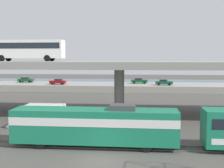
# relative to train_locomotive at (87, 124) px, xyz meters

# --- Properties ---
(ground_plane) EXTENTS (260.00, 260.00, 0.00)m
(ground_plane) POSITION_rel_train_locomotive_xyz_m (2.02, -4.00, -2.19)
(ground_plane) COLOR #4C4944
(rail_strip_near) EXTENTS (110.00, 0.12, 0.12)m
(rail_strip_near) POSITION_rel_train_locomotive_xyz_m (2.02, -0.77, -2.13)
(rail_strip_near) COLOR #59544C
(rail_strip_near) RESTS_ON ground_plane
(rail_strip_far) EXTENTS (110.00, 0.12, 0.12)m
(rail_strip_far) POSITION_rel_train_locomotive_xyz_m (2.02, 0.77, -2.13)
(rail_strip_far) COLOR #59544C
(rail_strip_far) RESTS_ON ground_plane
(train_locomotive) EXTENTS (17.08, 3.04, 4.18)m
(train_locomotive) POSITION_rel_train_locomotive_xyz_m (0.00, 0.00, 0.00)
(train_locomotive) COLOR #197A56
(train_locomotive) RESTS_ON ground_plane
(highway_overpass) EXTENTS (96.00, 12.84, 8.10)m
(highway_overpass) POSITION_rel_train_locomotive_xyz_m (2.02, 16.00, 5.16)
(highway_overpass) COLOR gray
(highway_overpass) RESTS_ON ground_plane
(transit_bus_on_overpass) EXTENTS (12.00, 2.68, 3.40)m
(transit_bus_on_overpass) POSITION_rel_train_locomotive_xyz_m (-13.10, 18.34, 7.97)
(transit_bus_on_overpass) COLOR silver
(transit_bus_on_overpass) RESTS_ON highway_overpass
(service_truck_west) EXTENTS (6.80, 2.46, 3.04)m
(service_truck_west) POSITION_rel_train_locomotive_xyz_m (-5.34, 6.16, -0.55)
(service_truck_west) COLOR black
(service_truck_west) RESTS_ON ground_plane
(pier_parking_lot) EXTENTS (77.11, 13.52, 1.68)m
(pier_parking_lot) POSITION_rel_train_locomotive_xyz_m (2.02, 51.00, -1.35)
(pier_parking_lot) COLOR gray
(pier_parking_lot) RESTS_ON ground_plane
(parked_car_0) EXTENTS (4.35, 2.00, 1.50)m
(parked_car_0) POSITION_rel_train_locomotive_xyz_m (-27.59, 53.24, 0.26)
(parked_car_0) COLOR #0C4C26
(parked_car_0) RESTS_ON pier_parking_lot
(parked_car_1) EXTENTS (4.20, 1.88, 1.50)m
(parked_car_1) POSITION_rel_train_locomotive_xyz_m (-16.55, 47.70, 0.26)
(parked_car_1) COLOR maroon
(parked_car_1) RESTS_ON pier_parking_lot
(parked_car_2) EXTENTS (4.45, 1.93, 1.50)m
(parked_car_2) POSITION_rel_train_locomotive_xyz_m (4.82, 52.79, 0.26)
(parked_car_2) COLOR #0C4C26
(parked_car_2) RESTS_ON pier_parking_lot
(parked_car_3) EXTENTS (4.31, 1.96, 1.50)m
(parked_car_3) POSITION_rel_train_locomotive_xyz_m (11.15, 48.21, 0.26)
(parked_car_3) COLOR #0C4C26
(parked_car_3) RESTS_ON pier_parking_lot
(harbor_water) EXTENTS (140.00, 36.00, 0.01)m
(harbor_water) POSITION_rel_train_locomotive_xyz_m (2.02, 74.00, -2.19)
(harbor_water) COLOR #2D5170
(harbor_water) RESTS_ON ground_plane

